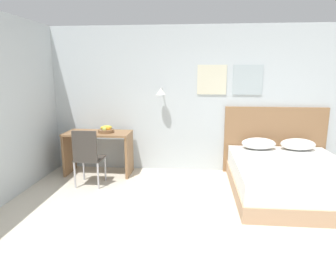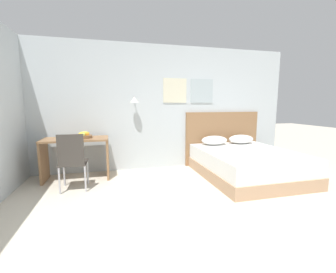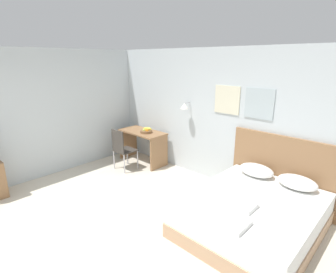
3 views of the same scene
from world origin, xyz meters
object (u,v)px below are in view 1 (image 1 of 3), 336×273
object	(u,v)px
pillow_right	(298,144)
fruit_bowl	(106,130)
folded_towel_near_foot	(298,167)
desk_chair	(87,154)
pillow_left	(259,143)
headboard	(274,141)
folded_towel_mid_bed	(320,178)
desk	(98,145)
bed	(290,179)

from	to	relation	value
pillow_right	fruit_bowl	distance (m)	3.36
folded_towel_near_foot	desk_chair	xyz separation A→B (m)	(-3.16, 0.34, 0.00)
folded_towel_near_foot	pillow_left	bearing A→B (deg)	107.64
headboard	pillow_left	bearing A→B (deg)	-140.53
pillow_right	folded_towel_mid_bed	world-z (taller)	pillow_right
desk_chair	pillow_left	bearing A→B (deg)	14.23
folded_towel_near_foot	desk	world-z (taller)	desk
bed	desk	distance (m)	3.27
folded_towel_mid_bed	fruit_bowl	xyz separation A→B (m)	(-3.14, 1.43, 0.28)
bed	pillow_right	distance (m)	0.90
folded_towel_mid_bed	desk_chair	xyz separation A→B (m)	(-3.27, 0.79, 0.00)
desk	headboard	bearing A→B (deg)	6.15
fruit_bowl	desk	bearing A→B (deg)	175.17
pillow_left	pillow_right	xyz separation A→B (m)	(0.66, 0.00, 0.00)
folded_towel_near_foot	desk_chair	size ratio (longest dim) A/B	0.31
fruit_bowl	folded_towel_mid_bed	bearing A→B (deg)	-24.42
pillow_left	desk	bearing A→B (deg)	-178.59
pillow_left	folded_towel_mid_bed	size ratio (longest dim) A/B	1.73
folded_towel_near_foot	fruit_bowl	xyz separation A→B (m)	(-3.03, 0.98, 0.28)
fruit_bowl	pillow_left	bearing A→B (deg)	1.78
pillow_left	fruit_bowl	bearing A→B (deg)	-178.22
desk_chair	fruit_bowl	size ratio (longest dim) A/B	3.36
pillow_right	folded_towel_mid_bed	size ratio (longest dim) A/B	1.73
folded_towel_mid_bed	pillow_left	bearing A→B (deg)	106.59
desk_chair	desk	bearing A→B (deg)	92.34
desk_chair	pillow_right	bearing A→B (deg)	11.61
desk	fruit_bowl	size ratio (longest dim) A/B	4.15
pillow_left	folded_towel_mid_bed	xyz separation A→B (m)	(0.45, -1.51, -0.07)
desk_chair	folded_towel_mid_bed	bearing A→B (deg)	-13.62
headboard	fruit_bowl	distance (m)	3.05
folded_towel_near_foot	folded_towel_mid_bed	world-z (taller)	same
folded_towel_near_foot	folded_towel_mid_bed	size ratio (longest dim) A/B	0.88
folded_towel_near_foot	desk_chair	world-z (taller)	desk_chair
folded_towel_near_foot	headboard	bearing A→B (deg)	90.23
bed	folded_towel_near_foot	bearing A→B (deg)	-88.96
bed	pillow_left	size ratio (longest dim) A/B	3.44
pillow_right	fruit_bowl	bearing A→B (deg)	-178.57
pillow_right	folded_towel_mid_bed	xyz separation A→B (m)	(-0.21, -1.51, -0.07)
pillow_right	fruit_bowl	xyz separation A→B (m)	(-3.35, -0.08, 0.21)
pillow_right	folded_towel_near_foot	size ratio (longest dim) A/B	1.98
desk	desk_chair	world-z (taller)	desk_chair
pillow_right	folded_towel_near_foot	bearing A→B (deg)	-107.10
bed	desk	bearing A→B (deg)	167.78
folded_towel_near_foot	desk	xyz separation A→B (m)	(-3.19, 0.99, -0.01)
folded_towel_near_foot	fruit_bowl	distance (m)	3.19
desk	fruit_bowl	distance (m)	0.33
folded_towel_near_foot	desk	size ratio (longest dim) A/B	0.25
bed	folded_towel_mid_bed	distance (m)	0.81
bed	pillow_right	xyz separation A→B (m)	(0.33, 0.76, 0.36)
folded_towel_mid_bed	desk_chair	bearing A→B (deg)	166.38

